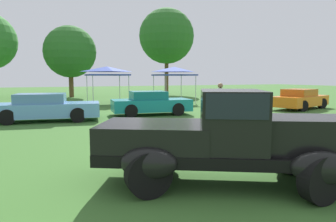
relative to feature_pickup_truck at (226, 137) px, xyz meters
name	(u,v)px	position (x,y,z in m)	size (l,w,h in m)	color
ground_plane	(230,175)	(0.37, 0.36, -0.87)	(120.00, 120.00, 0.00)	#386628
feature_pickup_truck	(226,137)	(0.00, 0.00, 0.00)	(4.56, 3.41, 1.70)	black
show_car_skyblue	(45,108)	(-2.73, 9.71, -0.27)	(4.78, 2.42, 1.22)	#669EDB
show_car_teal	(151,103)	(2.33, 9.95, -0.27)	(4.16, 2.15, 1.22)	teal
show_car_orange	(300,99)	(11.67, 8.90, -0.27)	(4.57, 2.83, 1.22)	orange
spectator_near_truck	(220,102)	(4.00, 6.15, 0.05)	(0.41, 0.47, 1.69)	#9E998E
canopy_tent_left_field	(107,70)	(1.75, 17.37, 1.55)	(2.79, 2.79, 2.71)	#B7B7BC
canopy_tent_center_field	(174,71)	(6.47, 15.95, 1.55)	(2.65, 2.65, 2.71)	#B7B7BC
treeline_center	(70,52)	(0.15, 26.04, 3.49)	(4.94, 4.94, 6.84)	brown
treeline_mid_right	(167,36)	(10.82, 27.25, 5.69)	(6.21, 6.21, 9.68)	brown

